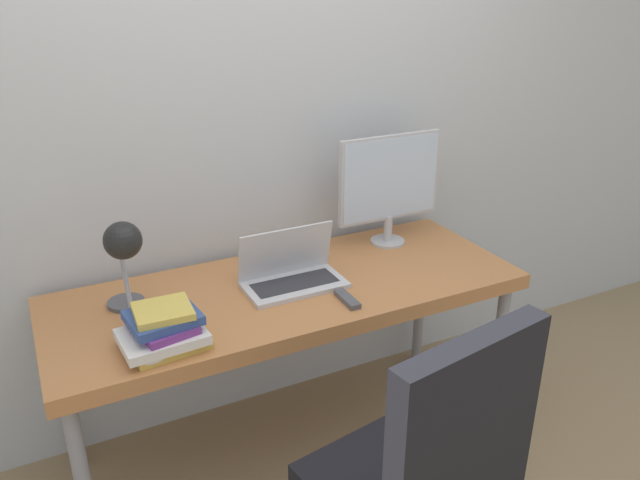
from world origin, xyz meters
TOP-DOWN VIEW (x-y plane):
  - wall_back at (0.00, 0.75)m, footprint 8.00×0.05m
  - desk at (0.00, 0.34)m, footprint 1.79×0.68m
  - laptop at (0.02, 0.35)m, footprint 0.38×0.21m
  - monitor at (0.56, 0.53)m, footprint 0.48×0.15m
  - desk_lamp at (-0.58, 0.35)m, footprint 0.13×0.26m
  - office_chair at (0.03, -0.54)m, footprint 0.60×0.59m
  - book_stack at (-0.52, 0.14)m, footprint 0.28×0.23m
  - tv_remote at (0.14, 0.13)m, footprint 0.04×0.14m
  - game_controller at (-0.58, 0.08)m, footprint 0.13×0.10m

SIDE VIEW (x-z plane):
  - office_chair at x=0.03m, z-range 0.05..1.12m
  - desk at x=0.00m, z-range 0.32..1.08m
  - tv_remote at x=0.14m, z-range 0.76..0.78m
  - game_controller at x=-0.58m, z-range 0.76..0.80m
  - laptop at x=0.02m, z-range 0.70..0.92m
  - book_stack at x=-0.52m, z-range 0.76..0.89m
  - desk_lamp at x=-0.58m, z-range 0.84..1.21m
  - monitor at x=0.56m, z-range 0.80..1.28m
  - wall_back at x=0.00m, z-range 0.00..2.60m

